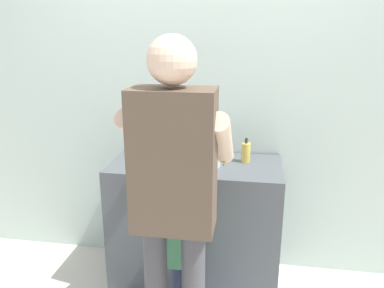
% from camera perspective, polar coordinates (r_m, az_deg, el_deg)
% --- Properties ---
extents(back_wall, '(4.40, 0.08, 2.70)m').
position_cam_1_polar(back_wall, '(2.72, 1.63, 8.49)').
color(back_wall, silver).
rests_on(back_wall, ground).
extents(vanity_cabinet, '(1.13, 0.54, 0.89)m').
position_cam_1_polar(vanity_cabinet, '(2.70, 0.53, -11.83)').
color(vanity_cabinet, '#4C5156').
rests_on(vanity_cabinet, ground).
extents(sink_basin, '(0.34, 0.34, 0.11)m').
position_cam_1_polar(sink_basin, '(2.49, 0.49, -1.80)').
color(sink_basin, silver).
rests_on(sink_basin, vanity_cabinet).
extents(faucet, '(0.18, 0.14, 0.18)m').
position_cam_1_polar(faucet, '(2.67, 1.17, 0.08)').
color(faucet, '#B7BABF').
rests_on(faucet, vanity_cabinet).
extents(toothbrush_cup, '(0.07, 0.07, 0.21)m').
position_cam_1_polar(toothbrush_cup, '(2.62, -7.36, -1.04)').
color(toothbrush_cup, silver).
rests_on(toothbrush_cup, vanity_cabinet).
extents(soap_bottle, '(0.06, 0.06, 0.17)m').
position_cam_1_polar(soap_bottle, '(2.55, 8.06, -1.23)').
color(soap_bottle, gold).
rests_on(soap_bottle, vanity_cabinet).
extents(child_toddler, '(0.26, 0.26, 0.85)m').
position_cam_1_polar(child_toddler, '(2.33, -1.04, -15.17)').
color(child_toddler, '#2D334C').
rests_on(child_toddler, ground).
extents(adult_parent, '(0.53, 0.56, 1.72)m').
position_cam_1_polar(adult_parent, '(1.85, -2.76, -5.58)').
color(adult_parent, '#47474C').
rests_on(adult_parent, ground).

